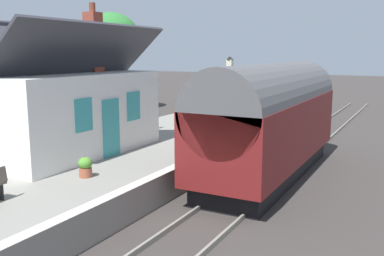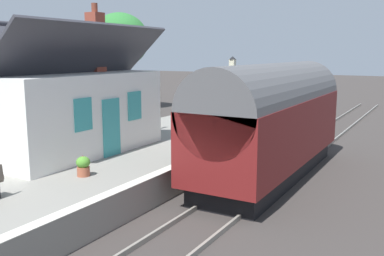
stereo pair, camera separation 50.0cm
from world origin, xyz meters
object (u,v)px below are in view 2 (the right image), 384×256
(bench_mid_platform, at_px, (211,119))
(tree_far_right, at_px, (120,40))
(lamp_post_platform, at_px, (232,81))
(bench_near_building, at_px, (251,107))
(train, at_px, (272,120))
(planter_under_sign, at_px, (258,111))
(bench_platform_end, at_px, (235,111))
(planter_by_door, at_px, (83,166))
(tree_behind_building, at_px, (78,63))
(station_building, at_px, (70,109))

(bench_mid_platform, height_order, tree_far_right, tree_far_right)
(lamp_post_platform, bearing_deg, bench_near_building, 15.11)
(train, distance_m, planter_under_sign, 8.93)
(bench_near_building, bearing_deg, planter_under_sign, -139.59)
(train, distance_m, bench_platform_end, 8.25)
(planter_under_sign, height_order, tree_far_right, tree_far_right)
(bench_near_building, xyz_separation_m, tree_far_right, (3.94, 13.29, 4.29))
(train, distance_m, bench_near_building, 10.14)
(planter_under_sign, distance_m, lamp_post_platform, 6.43)
(bench_platform_end, bearing_deg, planter_by_door, -176.96)
(planter_by_door, relative_size, tree_behind_building, 0.11)
(tree_behind_building, bearing_deg, planter_under_sign, -86.34)
(train, bearing_deg, bench_platform_end, 33.65)
(lamp_post_platform, bearing_deg, bench_mid_platform, 52.91)
(planter_by_door, bearing_deg, bench_near_building, 2.36)
(planter_under_sign, height_order, tree_behind_building, tree_behind_building)
(train, relative_size, tree_behind_building, 1.62)
(station_building, height_order, tree_far_right, tree_far_right)
(train, bearing_deg, bench_near_building, 26.37)
(station_building, xyz_separation_m, planter_by_door, (-2.29, -2.81, -1.31))
(station_building, xyz_separation_m, lamp_post_platform, (5.79, -4.07, 0.87))
(bench_near_building, relative_size, bench_mid_platform, 1.01)
(bench_platform_end, distance_m, tree_far_right, 15.21)
(planter_under_sign, bearing_deg, planter_by_door, 179.18)
(bench_platform_end, height_order, lamp_post_platform, lamp_post_platform)
(bench_mid_platform, bearing_deg, bench_platform_end, 3.33)
(planter_under_sign, relative_size, planter_by_door, 1.12)
(bench_platform_end, xyz_separation_m, tree_far_right, (6.16, 13.23, 4.29))
(bench_mid_platform, height_order, bench_platform_end, same)
(train, xyz_separation_m, planter_under_sign, (8.10, 3.67, -0.84))
(station_building, bearing_deg, bench_platform_end, -11.46)
(bench_near_building, distance_m, bench_platform_end, 2.22)
(bench_platform_end, relative_size, lamp_post_platform, 0.40)
(lamp_post_platform, bearing_deg, train, -128.95)
(train, bearing_deg, lamp_post_platform, 51.05)
(planter_under_sign, bearing_deg, bench_platform_end, 145.05)
(train, xyz_separation_m, station_building, (-3.67, 6.68, 0.39))
(tree_behind_building, distance_m, tree_far_right, 6.07)
(station_building, distance_m, tree_behind_building, 15.02)
(station_building, distance_m, bench_platform_end, 10.79)
(train, bearing_deg, tree_far_right, 53.83)
(bench_mid_platform, distance_m, lamp_post_platform, 2.98)
(bench_mid_platform, relative_size, tree_behind_building, 0.23)
(bench_near_building, xyz_separation_m, bench_platform_end, (-2.22, 0.06, 0.00))
(bench_near_building, distance_m, lamp_post_platform, 7.47)
(bench_mid_platform, bearing_deg, lamp_post_platform, -127.09)
(station_building, bearing_deg, tree_far_right, 33.65)
(bench_platform_end, distance_m, planter_by_door, 12.82)
(bench_platform_end, xyz_separation_m, lamp_post_platform, (-4.72, -1.94, 2.03))
(planter_by_door, bearing_deg, station_building, 50.84)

